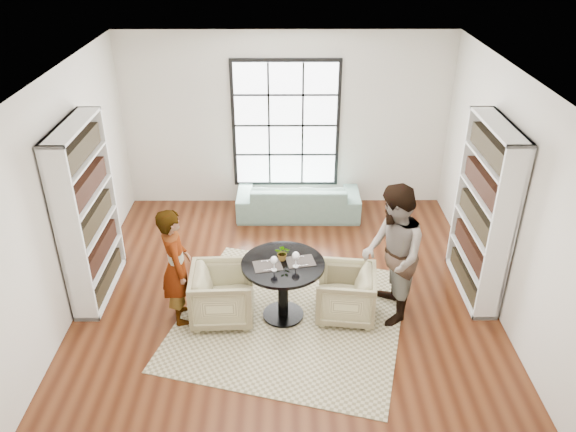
{
  "coord_description": "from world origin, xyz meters",
  "views": [
    {
      "loc": [
        -0.0,
        -6.07,
        4.65
      ],
      "look_at": [
        0.03,
        0.4,
        1.1
      ],
      "focal_mm": 35.0,
      "sensor_mm": 36.0,
      "label": 1
    }
  ],
  "objects_px": {
    "armchair_left": "(223,294)",
    "flower_centerpiece": "(283,253)",
    "sofa": "(298,199)",
    "person_left": "(176,266)",
    "wine_glass_left": "(274,260)",
    "armchair_right": "(345,294)",
    "wine_glass_right": "(296,256)",
    "pedestal_table": "(283,278)",
    "person_right": "(392,255)"
  },
  "relations": [
    {
      "from": "person_right",
      "to": "wine_glass_left",
      "type": "height_order",
      "value": "person_right"
    },
    {
      "from": "armchair_left",
      "to": "flower_centerpiece",
      "type": "relative_size",
      "value": 3.84
    },
    {
      "from": "wine_glass_right",
      "to": "armchair_right",
      "type": "bearing_deg",
      "value": 9.28
    },
    {
      "from": "sofa",
      "to": "armchair_right",
      "type": "xyz_separation_m",
      "value": [
        0.54,
        -2.73,
        0.04
      ]
    },
    {
      "from": "person_right",
      "to": "flower_centerpiece",
      "type": "distance_m",
      "value": 1.35
    },
    {
      "from": "wine_glass_right",
      "to": "armchair_left",
      "type": "bearing_deg",
      "value": 175.87
    },
    {
      "from": "sofa",
      "to": "flower_centerpiece",
      "type": "xyz_separation_m",
      "value": [
        -0.25,
        -2.67,
        0.62
      ]
    },
    {
      "from": "wine_glass_right",
      "to": "flower_centerpiece",
      "type": "distance_m",
      "value": 0.23
    },
    {
      "from": "person_left",
      "to": "wine_glass_left",
      "type": "distance_m",
      "value": 1.23
    },
    {
      "from": "pedestal_table",
      "to": "sofa",
      "type": "relative_size",
      "value": 0.5
    },
    {
      "from": "person_right",
      "to": "wine_glass_left",
      "type": "relative_size",
      "value": 9.4
    },
    {
      "from": "wine_glass_left",
      "to": "flower_centerpiece",
      "type": "xyz_separation_m",
      "value": [
        0.1,
        0.23,
        -0.04
      ]
    },
    {
      "from": "pedestal_table",
      "to": "person_left",
      "type": "distance_m",
      "value": 1.33
    },
    {
      "from": "person_right",
      "to": "flower_centerpiece",
      "type": "bearing_deg",
      "value": -93.77
    },
    {
      "from": "wine_glass_right",
      "to": "flower_centerpiece",
      "type": "relative_size",
      "value": 1.01
    },
    {
      "from": "sofa",
      "to": "wine_glass_left",
      "type": "relative_size",
      "value": 10.61
    },
    {
      "from": "armchair_right",
      "to": "person_left",
      "type": "xyz_separation_m",
      "value": [
        -2.11,
        -0.04,
        0.45
      ]
    },
    {
      "from": "person_left",
      "to": "wine_glass_left",
      "type": "height_order",
      "value": "person_left"
    },
    {
      "from": "pedestal_table",
      "to": "wine_glass_left",
      "type": "distance_m",
      "value": 0.42
    },
    {
      "from": "armchair_left",
      "to": "pedestal_table",
      "type": "bearing_deg",
      "value": -91.22
    },
    {
      "from": "person_left",
      "to": "wine_glass_right",
      "type": "distance_m",
      "value": 1.48
    },
    {
      "from": "armchair_left",
      "to": "wine_glass_left",
      "type": "height_order",
      "value": "wine_glass_left"
    },
    {
      "from": "armchair_left",
      "to": "wine_glass_left",
      "type": "relative_size",
      "value": 4.04
    },
    {
      "from": "pedestal_table",
      "to": "person_right",
      "type": "xyz_separation_m",
      "value": [
        1.34,
        0.02,
        0.32
      ]
    },
    {
      "from": "armchair_right",
      "to": "person_right",
      "type": "relative_size",
      "value": 0.41
    },
    {
      "from": "person_right",
      "to": "armchair_right",
      "type": "bearing_deg",
      "value": -91.51
    },
    {
      "from": "wine_glass_left",
      "to": "wine_glass_right",
      "type": "height_order",
      "value": "wine_glass_right"
    },
    {
      "from": "flower_centerpiece",
      "to": "armchair_left",
      "type": "bearing_deg",
      "value": -173.22
    },
    {
      "from": "armchair_right",
      "to": "wine_glass_left",
      "type": "bearing_deg",
      "value": -71.75
    },
    {
      "from": "sofa",
      "to": "flower_centerpiece",
      "type": "bearing_deg",
      "value": 85.21
    },
    {
      "from": "pedestal_table",
      "to": "sofa",
      "type": "bearing_deg",
      "value": 84.81
    },
    {
      "from": "sofa",
      "to": "wine_glass_right",
      "type": "relative_size",
      "value": 10.01
    },
    {
      "from": "person_left",
      "to": "sofa",
      "type": "bearing_deg",
      "value": -44.98
    },
    {
      "from": "pedestal_table",
      "to": "armchair_right",
      "type": "distance_m",
      "value": 0.83
    },
    {
      "from": "armchair_left",
      "to": "flower_centerpiece",
      "type": "height_order",
      "value": "flower_centerpiece"
    },
    {
      "from": "sofa",
      "to": "person_left",
      "type": "xyz_separation_m",
      "value": [
        -1.57,
        -2.77,
        0.48
      ]
    },
    {
      "from": "armchair_right",
      "to": "person_left",
      "type": "distance_m",
      "value": 2.16
    },
    {
      "from": "armchair_left",
      "to": "person_left",
      "type": "relative_size",
      "value": 0.5
    },
    {
      "from": "armchair_right",
      "to": "flower_centerpiece",
      "type": "xyz_separation_m",
      "value": [
        -0.8,
        0.05,
        0.59
      ]
    },
    {
      "from": "armchair_left",
      "to": "flower_centerpiece",
      "type": "xyz_separation_m",
      "value": [
        0.76,
        0.09,
        0.57
      ]
    },
    {
      "from": "armchair_right",
      "to": "person_right",
      "type": "distance_m",
      "value": 0.8
    },
    {
      "from": "wine_glass_left",
      "to": "wine_glass_right",
      "type": "xyz_separation_m",
      "value": [
        0.26,
        0.08,
        0.01
      ]
    },
    {
      "from": "sofa",
      "to": "person_right",
      "type": "height_order",
      "value": "person_right"
    },
    {
      "from": "person_left",
      "to": "wine_glass_left",
      "type": "xyz_separation_m",
      "value": [
        1.21,
        -0.14,
        0.18
      ]
    },
    {
      "from": "wine_glass_left",
      "to": "sofa",
      "type": "bearing_deg",
      "value": 83.04
    },
    {
      "from": "wine_glass_left",
      "to": "person_right",
      "type": "bearing_deg",
      "value": 7.08
    },
    {
      "from": "wine_glass_left",
      "to": "flower_centerpiece",
      "type": "height_order",
      "value": "flower_centerpiece"
    },
    {
      "from": "armchair_right",
      "to": "wine_glass_right",
      "type": "height_order",
      "value": "wine_glass_right"
    },
    {
      "from": "armchair_right",
      "to": "flower_centerpiece",
      "type": "relative_size",
      "value": 3.63
    },
    {
      "from": "person_left",
      "to": "wine_glass_left",
      "type": "relative_size",
      "value": 8.06
    }
  ]
}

